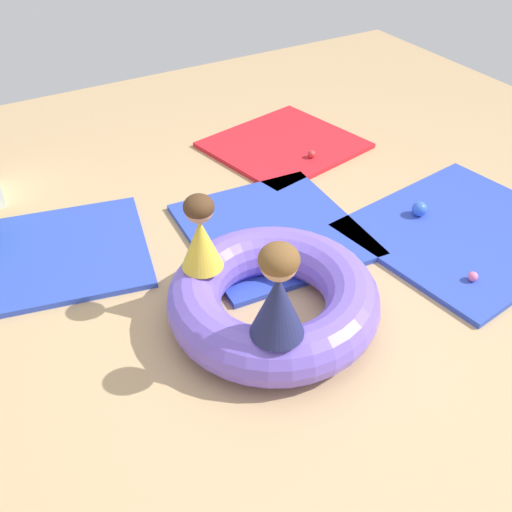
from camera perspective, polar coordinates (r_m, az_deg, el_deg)
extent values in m
plane|color=tan|center=(3.61, 2.84, -5.41)|extent=(8.00, 8.00, 0.00)
cube|color=#2D47B7|center=(4.25, -21.52, -0.34)|extent=(1.82, 1.39, 0.04)
cube|color=#2D47B7|center=(4.47, 19.50, 2.23)|extent=(1.62, 1.47, 0.04)
cube|color=red|center=(5.35, 2.72, 10.63)|extent=(1.39, 1.31, 0.04)
cube|color=#2D47B7|center=(4.23, 1.58, 2.50)|extent=(1.24, 1.31, 0.04)
torus|color=#7056D1|center=(3.46, 1.67, -4.14)|extent=(1.24, 1.24, 0.32)
cone|color=yellow|center=(3.35, -5.29, 1.19)|extent=(0.26, 0.26, 0.32)
sphere|color=tan|center=(3.22, -5.53, 4.51)|extent=(0.16, 0.16, 0.16)
ellipsoid|color=#472D19|center=(3.21, -5.55, 4.75)|extent=(0.17, 0.17, 0.14)
cone|color=navy|center=(2.91, 2.10, -4.77)|extent=(0.32, 0.32, 0.37)
sphere|color=tan|center=(2.74, 2.23, -0.64)|extent=(0.18, 0.18, 0.18)
ellipsoid|color=brown|center=(2.73, 2.24, -0.34)|extent=(0.20, 0.20, 0.16)
sphere|color=blue|center=(4.48, 15.49, 4.40)|extent=(0.11, 0.11, 0.11)
sphere|color=pink|center=(3.98, 20.19, -1.87)|extent=(0.06, 0.06, 0.06)
sphere|color=red|center=(5.10, 5.38, 9.77)|extent=(0.07, 0.07, 0.07)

